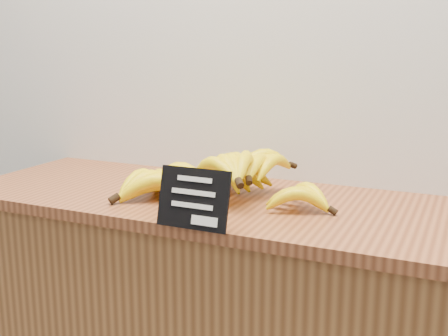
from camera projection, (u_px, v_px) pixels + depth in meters
The scene contains 3 objects.
counter_top at pixel (232, 203), 1.48m from camera, with size 1.51×0.54×0.03m, color brown.
chalkboard_sign at pixel (193, 199), 1.22m from camera, with size 0.17×0.01×0.13m, color black.
banana_pile at pixel (217, 177), 1.48m from camera, with size 0.61×0.38×0.12m.
Camera 1 is at (0.73, 1.44, 1.33)m, focal length 45.00 mm.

